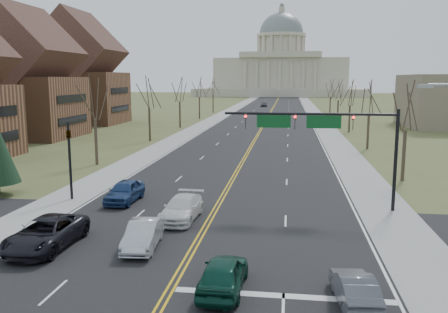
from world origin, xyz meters
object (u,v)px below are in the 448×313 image
(signal_mast, at_px, (323,129))
(signal_left, at_px, (69,152))
(car_sb_outer_lead, at_px, (46,233))
(car_nb_inner_lead, at_px, (223,274))
(car_far_sb, at_px, (264,104))
(car_sb_inner_lead, at_px, (143,235))
(car_sb_outer_second, at_px, (125,191))
(car_sb_inner_second, at_px, (182,208))
(car_far_nb, at_px, (280,116))
(car_nb_outer_lead, at_px, (355,289))

(signal_mast, height_order, signal_left, signal_mast)
(car_sb_outer_lead, bearing_deg, car_nb_inner_lead, -19.48)
(car_sb_outer_lead, relative_size, car_far_sb, 1.22)
(signal_left, xyz_separation_m, car_sb_outer_lead, (3.44, -10.35, -2.87))
(signal_left, bearing_deg, car_sb_inner_lead, -47.68)
(car_sb_outer_second, distance_m, car_far_sb, 125.44)
(car_sb_outer_lead, relative_size, car_sb_inner_second, 1.14)
(car_sb_inner_lead, relative_size, car_sb_outer_second, 0.94)
(car_nb_inner_lead, xyz_separation_m, car_sb_outer_lead, (-10.41, 3.98, 0.05))
(car_sb_inner_lead, distance_m, car_sb_outer_second, 10.33)
(signal_left, xyz_separation_m, car_nb_inner_lead, (13.85, -14.33, -2.92))
(signal_left, height_order, car_sb_inner_second, signal_left)
(car_sb_outer_lead, bearing_deg, car_sb_outer_second, 86.22)
(car_sb_outer_lead, relative_size, car_far_nb, 1.12)
(car_far_nb, xyz_separation_m, car_far_sb, (-6.37, 50.82, 0.09))
(signal_mast, distance_m, car_nb_outer_lead, 15.72)
(car_nb_inner_lead, distance_m, car_sb_inner_lead, 6.97)
(car_sb_inner_second, distance_m, car_far_nb, 78.59)
(car_nb_inner_lead, distance_m, car_nb_outer_lead, 5.58)
(car_sb_outer_lead, height_order, car_sb_inner_second, car_sb_outer_lead)
(car_far_sb, bearing_deg, car_far_nb, -85.83)
(car_sb_inner_second, xyz_separation_m, car_far_nb, (4.94, 78.43, -0.02))
(car_nb_inner_lead, bearing_deg, car_sb_inner_second, -65.86)
(car_sb_inner_lead, relative_size, car_far_sb, 0.93)
(car_nb_outer_lead, bearing_deg, car_nb_inner_lead, -10.97)
(car_sb_inner_second, relative_size, car_far_sb, 1.07)
(car_sb_outer_lead, bearing_deg, car_far_sb, 89.44)
(car_sb_outer_lead, xyz_separation_m, car_far_nb, (11.16, 84.69, -0.09))
(signal_left, bearing_deg, car_nb_outer_lead, -37.47)
(signal_mast, relative_size, car_sb_inner_second, 2.31)
(signal_left, bearing_deg, signal_mast, -0.00)
(signal_mast, xyz_separation_m, car_sb_inner_second, (-9.29, -4.09, -4.99))
(car_sb_inner_lead, bearing_deg, car_nb_outer_lead, -31.24)
(car_nb_inner_lead, distance_m, car_sb_outer_second, 17.00)
(car_far_nb, height_order, car_far_sb, car_far_sb)
(car_sb_inner_lead, bearing_deg, signal_left, 127.41)
(car_nb_outer_lead, distance_m, car_far_nb, 89.34)
(car_nb_inner_lead, height_order, car_nb_outer_lead, car_nb_inner_lead)
(car_nb_outer_lead, height_order, car_far_nb, car_far_nb)
(car_far_nb, relative_size, car_far_sb, 1.09)
(car_sb_outer_second, bearing_deg, car_sb_inner_lead, -63.32)
(signal_mast, height_order, car_sb_inner_second, signal_mast)
(signal_mast, xyz_separation_m, car_sb_outer_second, (-14.57, -0.22, -4.93))
(car_far_nb, bearing_deg, car_sb_outer_second, 85.57)
(signal_mast, relative_size, car_nb_inner_lead, 2.64)
(car_nb_inner_lead, relative_size, car_far_nb, 0.86)
(car_nb_outer_lead, bearing_deg, signal_mast, -93.64)
(car_sb_outer_lead, xyz_separation_m, car_far_sb, (4.79, 135.50, 0.00))
(car_sb_inner_lead, distance_m, car_sb_outer_lead, 5.35)
(car_sb_inner_lead, relative_size, car_sb_inner_second, 0.86)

